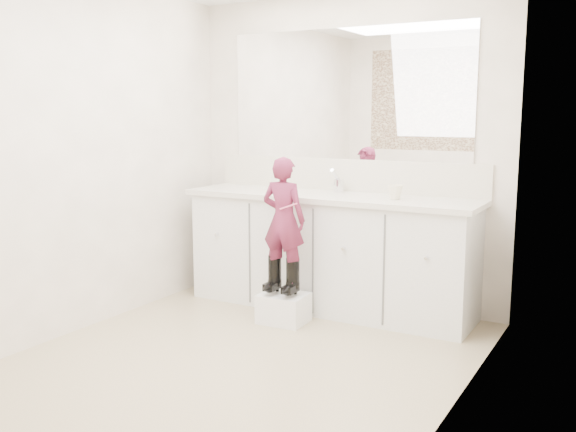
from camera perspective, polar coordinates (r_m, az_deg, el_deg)
The scene contains 18 objects.
floor at distance 4.04m, azimuth -4.16°, elevation -12.63°, with size 3.00×3.00×0.00m, color #957B61.
wall_back at distance 5.08m, azimuth 5.16°, elevation 5.76°, with size 2.60×2.60×0.00m, color beige.
wall_front at distance 2.66m, azimuth -22.71°, elevation 1.99°, with size 2.60×2.60×0.00m, color beige.
wall_left at distance 4.62m, azimuth -17.94°, elevation 5.01°, with size 3.00×3.00×0.00m, color beige.
wall_right at distance 3.23m, azimuth 15.20°, elevation 3.52°, with size 3.00×3.00×0.00m, color beige.
vanity_cabinet at distance 4.94m, azimuth 3.71°, elevation -3.42°, with size 2.20×0.55×0.85m, color silver.
countertop at distance 4.85m, azimuth 3.69°, elevation 1.69°, with size 2.28×0.58×0.04m, color beige.
backsplash at distance 5.08m, azimuth 5.06°, elevation 3.66°, with size 2.28×0.03×0.25m, color beige.
mirror at distance 5.06m, azimuth 5.18°, elevation 10.73°, with size 2.00×0.02×1.00m, color white.
dot_panel at distance 2.66m, azimuth -23.14°, elevation 11.69°, with size 2.00×0.01×1.20m, color #472819.
faucet at distance 4.98m, azimuth 4.53°, elevation 2.70°, with size 0.08×0.08×0.10m, color silver.
cup at distance 4.62m, azimuth 9.50°, elevation 2.11°, with size 0.11×0.11×0.10m, color #F0E4C0.
soap_bottle at distance 5.01m, azimuth -0.88°, elevation 3.24°, with size 0.08×0.08×0.18m, color beige.
step_stool at distance 4.67m, azimuth -0.38°, elevation -8.19°, with size 0.33×0.27×0.21m, color white.
boot_left at distance 4.64m, azimuth -1.19°, elevation -5.20°, with size 0.10×0.18×0.27m, color black, non-canonical shape.
boot_right at distance 4.57m, azimuth 0.43°, elevation -5.43°, with size 0.10×0.18×0.27m, color black, non-canonical shape.
toddler at distance 4.52m, azimuth -0.39°, elevation -0.31°, with size 0.32×0.21×0.89m, color #A4325D.
toothbrush at distance 4.42m, azimuth 0.04°, elevation 0.86°, with size 0.01×0.01×0.14m, color #EB5B84.
Camera 1 is at (2.10, -3.11, 1.50)m, focal length 40.00 mm.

